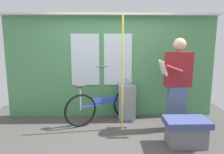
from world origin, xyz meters
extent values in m
cube|color=#474442|center=(0.00, 0.00, -0.02)|extent=(5.50, 3.90, 0.04)
cube|color=#4C8C56|center=(0.00, 1.15, 1.09)|extent=(4.50, 0.08, 2.18)
cube|color=silver|center=(-0.55, 1.10, 1.27)|extent=(0.60, 0.02, 1.10)
cube|color=silver|center=(0.15, 1.10, 1.27)|extent=(0.60, 0.02, 1.10)
cylinder|color=#B2B2B7|center=(-0.20, 1.08, 1.14)|extent=(0.28, 0.02, 0.02)
cube|color=silver|center=(0.00, 1.05, 2.20)|extent=(4.50, 0.28, 0.04)
torus|color=black|center=(0.34, 1.02, 0.33)|extent=(0.61, 0.35, 0.66)
torus|color=black|center=(-0.60, 0.52, 0.33)|extent=(0.61, 0.35, 0.66)
cube|color=#2D4CB2|center=(-0.13, 0.77, 0.39)|extent=(0.92, 0.50, 0.03)
cube|color=#2D4CB2|center=(-0.13, 0.77, 0.47)|extent=(0.53, 0.30, 0.10)
cylinder|color=#B7B7BC|center=(-0.60, 0.52, 0.58)|extent=(0.02, 0.02, 0.49)
ellipsoid|color=brown|center=(-0.60, 0.52, 0.82)|extent=(0.22, 0.17, 0.06)
cylinder|color=#B7B7BC|center=(0.34, 1.02, 0.60)|extent=(0.02, 0.02, 0.53)
cylinder|color=#B7B7BC|center=(0.34, 1.02, 0.86)|extent=(0.23, 0.40, 0.02)
cube|color=slate|center=(1.22, 0.35, 0.42)|extent=(0.33, 0.18, 0.84)
cube|color=maroon|center=(1.22, 0.35, 1.16)|extent=(0.48, 0.21, 0.63)
sphere|color=tan|center=(1.22, 0.35, 1.61)|extent=(0.23, 0.23, 0.23)
cube|color=silver|center=(0.94, 0.36, 1.19)|extent=(0.11, 0.34, 0.26)
cylinder|color=maroon|center=(1.07, 0.14, 1.19)|extent=(0.31, 0.07, 0.17)
cylinder|color=maroon|center=(1.08, 0.57, 1.19)|extent=(0.31, 0.07, 0.17)
cube|color=gray|center=(0.34, 0.93, 0.37)|extent=(0.36, 0.28, 0.74)
cylinder|color=#C6C14C|center=(0.20, 0.39, 1.09)|extent=(0.04, 0.04, 2.18)
cube|color=#3D477F|center=(1.18, -0.28, 0.40)|extent=(0.70, 0.44, 0.10)
cube|color=slate|center=(1.18, -0.28, 0.17)|extent=(0.60, 0.36, 0.35)
camera|label=1|loc=(-0.09, -3.51, 1.72)|focal=34.52mm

